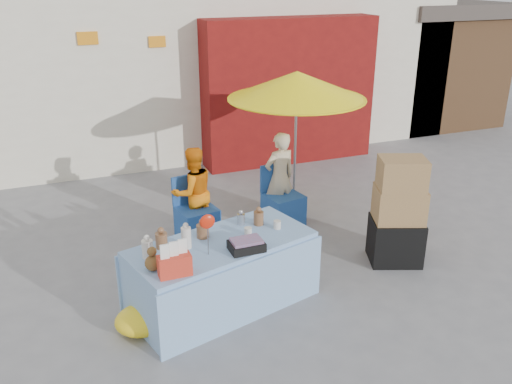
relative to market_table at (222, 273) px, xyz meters
name	(u,v)px	position (x,y,z in m)	size (l,w,h in m)	color
ground	(264,297)	(0.47, -0.03, -0.39)	(80.00, 80.00, 0.00)	slate
market_table	(222,273)	(0.00, 0.00, 0.00)	(2.13, 1.39, 1.18)	#81A3CF
chair_left	(197,221)	(0.17, 1.60, -0.13)	(0.56, 0.55, 0.85)	#1F4991
chair_right	(283,207)	(1.42, 1.60, -0.13)	(0.56, 0.55, 0.85)	#1F4991
vendor_orange	(193,192)	(0.17, 1.73, 0.23)	(0.60, 0.47, 1.24)	orange
vendor_beige	(280,178)	(1.42, 1.73, 0.27)	(0.48, 0.31, 1.31)	beige
umbrella	(297,86)	(1.72, 1.88, 1.50)	(1.90, 1.90, 2.09)	gray
box_stack	(398,215)	(2.27, 0.13, 0.23)	(0.74, 0.68, 1.34)	black
tarp_bundle	(146,319)	(-0.85, -0.16, -0.25)	(0.61, 0.49, 0.27)	yellow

